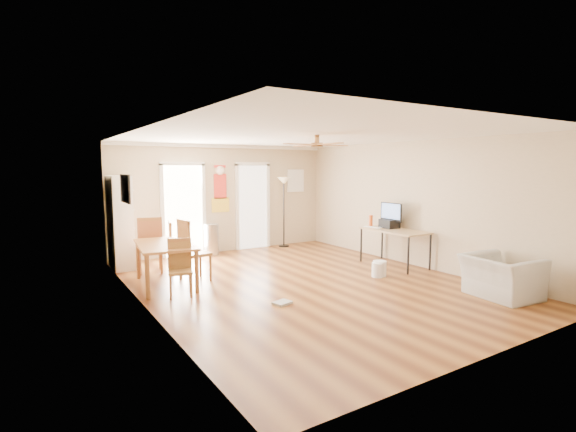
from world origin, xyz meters
TOP-DOWN VIEW (x-y plane):
  - floor at (0.00, 0.00)m, footprint 7.00×7.00m
  - ceiling at (0.00, 0.00)m, footprint 5.50×7.00m
  - wall_back at (0.00, 3.50)m, footprint 5.50×0.04m
  - wall_front at (0.00, -3.50)m, footprint 5.50×0.04m
  - wall_left at (-2.75, 0.00)m, footprint 0.04×7.00m
  - wall_right at (2.75, 0.00)m, footprint 0.04×7.00m
  - crown_molding at (0.00, 0.00)m, footprint 5.50×7.00m
  - kitchen_doorway at (-1.05, 3.48)m, footprint 0.90×0.10m
  - bathroom_doorway at (0.75, 3.48)m, footprint 0.80×0.10m
  - wall_decal at (-0.13, 3.48)m, footprint 0.46×0.03m
  - ac_grille at (2.05, 3.47)m, footprint 0.50×0.04m
  - framed_poster at (-2.73, 1.40)m, footprint 0.04×0.66m
  - ceiling_fan at (0.00, -0.30)m, footprint 1.24×1.24m
  - bookshelf at (-2.54, 2.99)m, footprint 0.44×0.88m
  - dining_table at (-2.15, 1.19)m, footprint 1.07×1.59m
  - dining_chair_right_a at (-1.60, 2.07)m, footprint 0.49×0.49m
  - dining_chair_right_b at (-1.60, 1.23)m, footprint 0.51×0.51m
  - dining_chair_near at (-2.13, 0.45)m, footprint 0.46×0.46m
  - dining_chair_far at (-2.13, 2.30)m, footprint 0.53×0.53m
  - trash_can at (-0.48, 3.20)m, footprint 0.44×0.44m
  - torchiere_lamp at (1.53, 3.24)m, footprint 0.39×0.39m
  - computer_desk at (2.34, 0.15)m, footprint 0.71×1.42m
  - imac at (2.47, 0.38)m, footprint 0.24×0.58m
  - keyboard at (2.20, 0.65)m, footprint 0.23×0.43m
  - printer at (2.45, 0.40)m, footprint 0.33×0.38m
  - orange_bottle at (2.30, 0.81)m, footprint 0.09×0.09m
  - wastebasket_a at (1.47, -0.34)m, footprint 0.26×0.26m
  - wastebasket_b at (1.40, -0.36)m, footprint 0.28×0.28m
  - floor_cloth at (-0.96, -0.77)m, footprint 0.30×0.26m
  - armchair at (2.15, -2.33)m, footprint 1.01×1.12m

SIDE VIEW (x-z plane):
  - floor at x=0.00m, z-range 0.00..0.00m
  - floor_cloth at x=-0.96m, z-range 0.00..0.04m
  - wastebasket_b at x=1.40m, z-range 0.00..0.27m
  - wastebasket_a at x=1.47m, z-range 0.00..0.29m
  - armchair at x=2.15m, z-range 0.00..0.66m
  - trash_can at x=-0.48m, z-range 0.00..0.74m
  - dining_table at x=-2.15m, z-range 0.00..0.74m
  - computer_desk at x=2.34m, z-range 0.00..0.76m
  - dining_chair_near at x=-2.13m, z-range 0.00..0.91m
  - dining_chair_right_a at x=-1.60m, z-range 0.00..0.99m
  - dining_chair_far at x=-2.13m, z-range 0.00..1.10m
  - dining_chair_right_b at x=-1.60m, z-range 0.00..1.12m
  - keyboard at x=2.20m, z-range 0.76..0.78m
  - printer at x=2.45m, z-range 0.76..0.95m
  - orange_bottle at x=2.30m, z-range 0.76..1.01m
  - torchiere_lamp at x=1.53m, z-range 0.00..1.80m
  - bookshelf at x=-2.54m, z-range 0.00..1.89m
  - imac at x=2.47m, z-range 0.76..1.31m
  - kitchen_doorway at x=-1.05m, z-range 0.00..2.10m
  - bathroom_doorway at x=0.75m, z-range 0.00..2.10m
  - wall_back at x=0.00m, z-range 0.00..2.60m
  - wall_front at x=0.00m, z-range 0.00..2.60m
  - wall_left at x=-2.75m, z-range 0.00..2.60m
  - wall_right at x=2.75m, z-range 0.00..2.60m
  - wall_decal at x=-0.13m, z-range 1.00..2.10m
  - ac_grille at x=2.05m, z-range 1.40..2.00m
  - framed_poster at x=-2.73m, z-range 1.46..1.94m
  - ceiling_fan at x=0.00m, z-range 2.33..2.53m
  - crown_molding at x=0.00m, z-range 2.52..2.60m
  - ceiling at x=0.00m, z-range 2.60..2.60m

